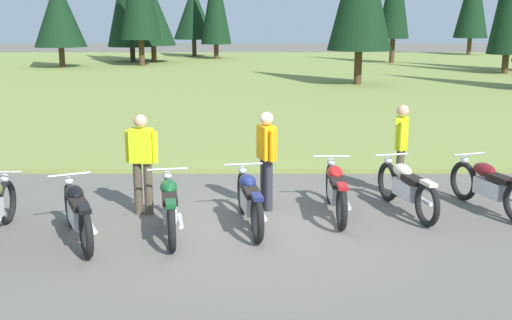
% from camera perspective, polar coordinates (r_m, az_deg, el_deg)
% --- Properties ---
extents(ground_plane, '(140.00, 140.00, 0.00)m').
position_cam_1_polar(ground_plane, '(9.71, -0.01, -5.98)').
color(ground_plane, '#605B54').
extents(grass_moorland, '(80.00, 44.00, 0.10)m').
position_cam_1_polar(grass_moorland, '(34.53, 0.15, 7.94)').
color(grass_moorland, olive).
rests_on(grass_moorland, ground).
extents(motorcycle_black, '(1.02, 1.95, 0.88)m').
position_cam_1_polar(motorcycle_black, '(9.25, -16.12, -4.66)').
color(motorcycle_black, black).
rests_on(motorcycle_black, ground).
extents(motorcycle_british_green, '(0.68, 2.09, 0.88)m').
position_cam_1_polar(motorcycle_british_green, '(9.25, -7.85, -4.26)').
color(motorcycle_british_green, black).
rests_on(motorcycle_british_green, ground).
extents(motorcycle_navy, '(0.68, 2.09, 0.88)m').
position_cam_1_polar(motorcycle_navy, '(9.47, -0.41, -3.70)').
color(motorcycle_navy, black).
rests_on(motorcycle_navy, ground).
extents(motorcycle_red, '(0.62, 2.10, 0.88)m').
position_cam_1_polar(motorcycle_red, '(10.10, 7.66, -2.75)').
color(motorcycle_red, black).
rests_on(motorcycle_red, ground).
extents(motorcycle_cream, '(0.75, 2.07, 0.88)m').
position_cam_1_polar(motorcycle_cream, '(10.47, 14.03, -2.46)').
color(motorcycle_cream, black).
rests_on(motorcycle_cream, ground).
extents(motorcycle_maroon, '(0.86, 2.03, 0.88)m').
position_cam_1_polar(motorcycle_maroon, '(10.95, 21.16, -2.28)').
color(motorcycle_maroon, black).
rests_on(motorcycle_maroon, ground).
extents(rider_near_row_end, '(0.54, 0.28, 1.67)m').
position_cam_1_polar(rider_near_row_end, '(10.13, -10.39, 0.17)').
color(rider_near_row_end, '#4C4233').
rests_on(rider_near_row_end, ground).
extents(rider_in_hivis_vest, '(0.34, 0.52, 1.67)m').
position_cam_1_polar(rider_in_hivis_vest, '(10.21, 1.19, 0.49)').
color(rider_in_hivis_vest, '#2D2D38').
rests_on(rider_in_hivis_vest, ground).
extents(rider_checking_bike, '(0.30, 0.54, 1.67)m').
position_cam_1_polar(rider_checking_bike, '(11.33, 13.58, 1.40)').
color(rider_checking_bike, '#4C4233').
rests_on(rider_checking_bike, ground).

